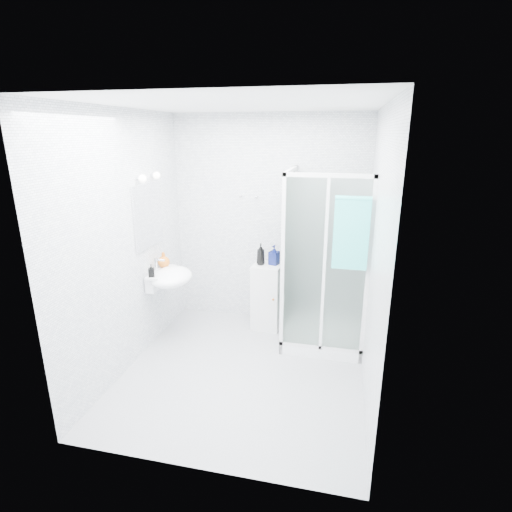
% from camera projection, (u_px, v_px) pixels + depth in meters
% --- Properties ---
extents(room, '(2.40, 2.60, 2.60)m').
position_uv_depth(room, '(243.00, 251.00, 3.76)').
color(room, white).
rests_on(room, ground).
extents(shower_enclosure, '(0.90, 0.95, 2.00)m').
position_uv_depth(shower_enclosure, '(316.00, 307.00, 4.59)').
color(shower_enclosure, white).
rests_on(shower_enclosure, ground).
extents(wall_basin, '(0.46, 0.56, 0.35)m').
position_uv_depth(wall_basin, '(169.00, 277.00, 4.54)').
color(wall_basin, white).
rests_on(wall_basin, ground).
extents(mirror, '(0.02, 0.60, 0.70)m').
position_uv_depth(mirror, '(148.00, 216.00, 4.37)').
color(mirror, white).
rests_on(mirror, room).
extents(vanity_lights, '(0.10, 0.40, 0.08)m').
position_uv_depth(vanity_lights, '(149.00, 177.00, 4.23)').
color(vanity_lights, silver).
rests_on(vanity_lights, room).
extents(wall_hooks, '(0.23, 0.06, 0.03)m').
position_uv_depth(wall_hooks, '(248.00, 197.00, 4.89)').
color(wall_hooks, silver).
rests_on(wall_hooks, room).
extents(storage_cabinet, '(0.36, 0.38, 0.83)m').
position_uv_depth(storage_cabinet, '(267.00, 296.00, 4.98)').
color(storage_cabinet, silver).
rests_on(storage_cabinet, ground).
extents(hand_towel, '(0.34, 0.05, 0.72)m').
position_uv_depth(hand_towel, '(351.00, 232.00, 3.85)').
color(hand_towel, '#34C6BF').
rests_on(hand_towel, shower_enclosure).
extents(shampoo_bottle_a, '(0.12, 0.13, 0.26)m').
position_uv_depth(shampoo_bottle_a, '(261.00, 254.00, 4.82)').
color(shampoo_bottle_a, black).
rests_on(shampoo_bottle_a, storage_cabinet).
extents(shampoo_bottle_b, '(0.14, 0.14, 0.24)m').
position_uv_depth(shampoo_bottle_b, '(274.00, 255.00, 4.83)').
color(shampoo_bottle_b, '#0C144A').
rests_on(shampoo_bottle_b, storage_cabinet).
extents(soap_dispenser_orange, '(0.15, 0.15, 0.18)m').
position_uv_depth(soap_dispenser_orange, '(164.00, 260.00, 4.65)').
color(soap_dispenser_orange, '#C46117').
rests_on(soap_dispenser_orange, wall_basin).
extents(soap_dispenser_black, '(0.08, 0.08, 0.14)m').
position_uv_depth(soap_dispenser_black, '(151.00, 271.00, 4.34)').
color(soap_dispenser_black, black).
rests_on(soap_dispenser_black, wall_basin).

